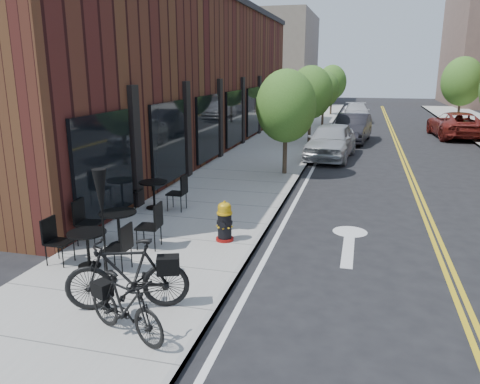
% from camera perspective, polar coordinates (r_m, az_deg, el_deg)
% --- Properties ---
extents(ground, '(120.00, 120.00, 0.00)m').
position_cam_1_polar(ground, '(9.18, -0.21, -10.51)').
color(ground, black).
rests_on(ground, ground).
extents(sidewalk_near, '(4.00, 70.00, 0.12)m').
position_cam_1_polar(sidewalk_near, '(18.89, 1.73, 3.01)').
color(sidewalk_near, '#9E9B93').
rests_on(sidewalk_near, ground).
extents(building_near, '(5.00, 28.00, 7.00)m').
position_cam_1_polar(building_near, '(23.66, -6.92, 13.69)').
color(building_near, '#411715').
rests_on(building_near, ground).
extents(bg_building_left, '(8.00, 14.00, 10.00)m').
position_cam_1_polar(bg_building_left, '(56.94, 4.61, 15.87)').
color(bg_building_left, '#726656').
rests_on(bg_building_left, ground).
extents(tree_near_a, '(2.20, 2.20, 3.81)m').
position_cam_1_polar(tree_near_a, '(17.29, 5.63, 10.37)').
color(tree_near_a, '#382B1E').
rests_on(tree_near_a, sidewalk_near).
extents(tree_near_b, '(2.30, 2.30, 3.98)m').
position_cam_1_polar(tree_near_b, '(25.20, 8.62, 11.91)').
color(tree_near_b, '#382B1E').
rests_on(tree_near_b, sidewalk_near).
extents(tree_near_c, '(2.10, 2.10, 3.67)m').
position_cam_1_polar(tree_near_c, '(33.16, 10.17, 12.19)').
color(tree_near_c, '#382B1E').
rests_on(tree_near_c, sidewalk_near).
extents(tree_near_d, '(2.40, 2.40, 4.11)m').
position_cam_1_polar(tree_near_d, '(41.13, 11.16, 12.98)').
color(tree_near_d, '#382B1E').
rests_on(tree_near_d, sidewalk_near).
extents(tree_far_c, '(2.80, 2.80, 4.62)m').
position_cam_1_polar(tree_far_c, '(36.60, 25.46, 12.08)').
color(tree_far_c, '#382B1E').
rests_on(tree_far_c, sidewalk_far).
extents(fire_hydrant, '(0.43, 0.43, 0.94)m').
position_cam_1_polar(fire_hydrant, '(10.62, -1.89, -3.65)').
color(fire_hydrant, maroon).
rests_on(fire_hydrant, sidewalk_near).
extents(bicycle_left, '(2.07, 1.22, 1.20)m').
position_cam_1_polar(bicycle_left, '(7.85, -13.60, -9.77)').
color(bicycle_left, black).
rests_on(bicycle_left, sidewalk_near).
extents(bicycle_right, '(1.65, 1.05, 0.96)m').
position_cam_1_polar(bicycle_right, '(7.14, -13.79, -13.41)').
color(bicycle_right, black).
rests_on(bicycle_right, sidewalk_near).
extents(bistro_set_a, '(1.74, 0.76, 0.94)m').
position_cam_1_polar(bistro_set_a, '(9.70, -18.08, -6.06)').
color(bistro_set_a, black).
rests_on(bistro_set_a, sidewalk_near).
extents(bistro_set_b, '(1.90, 0.87, 1.01)m').
position_cam_1_polar(bistro_set_b, '(10.62, -14.59, -3.76)').
color(bistro_set_b, black).
rests_on(bistro_set_b, sidewalk_near).
extents(bistro_set_c, '(1.84, 0.80, 1.00)m').
position_cam_1_polar(bistro_set_c, '(13.27, -10.47, 0.14)').
color(bistro_set_c, black).
rests_on(bistro_set_c, sidewalk_near).
extents(patio_umbrella, '(0.34, 0.34, 2.12)m').
position_cam_1_polar(patio_umbrella, '(8.60, -16.54, -1.22)').
color(patio_umbrella, black).
rests_on(patio_umbrella, sidewalk_near).
extents(parked_car_a, '(2.31, 4.81, 1.59)m').
position_cam_1_polar(parked_car_a, '(21.41, 11.01, 6.14)').
color(parked_car_a, '#A6AAAE').
rests_on(parked_car_a, ground).
extents(parked_car_b, '(2.12, 4.78, 1.52)m').
position_cam_1_polar(parked_car_b, '(26.54, 13.54, 7.58)').
color(parked_car_b, black).
rests_on(parked_car_b, ground).
extents(parked_car_c, '(2.15, 4.74, 1.34)m').
position_cam_1_polar(parked_car_c, '(37.38, 14.00, 9.41)').
color(parked_car_c, silver).
rests_on(parked_car_c, ground).
extents(parked_car_far, '(2.89, 5.57, 1.50)m').
position_cam_1_polar(parked_car_far, '(30.26, 24.84, 7.45)').
color(parked_car_far, maroon).
rests_on(parked_car_far, ground).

